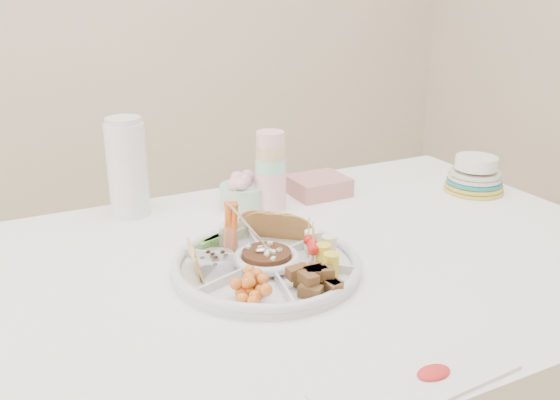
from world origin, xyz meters
name	(u,v)px	position (x,y,z in m)	size (l,w,h in m)	color
party_tray	(267,262)	(-0.10, -0.03, 0.78)	(0.38, 0.38, 0.04)	silver
bean_dip	(267,259)	(-0.10, -0.03, 0.79)	(0.10, 0.10, 0.04)	#352010
tortillas	(281,228)	(-0.02, 0.07, 0.80)	(0.11, 0.11, 0.06)	olive
carrot_cucumber	(224,226)	(-0.15, 0.10, 0.82)	(0.12, 0.12, 0.11)	orange
pita_raisins	(203,260)	(-0.23, 0.00, 0.80)	(0.11, 0.11, 0.06)	tan
cherries	(249,286)	(-0.18, -0.13, 0.79)	(0.10, 0.10, 0.04)	orange
granola_chunks	(315,276)	(-0.06, -0.15, 0.79)	(0.11, 0.11, 0.05)	#432A1E
banana_tomato	(327,238)	(0.03, -0.05, 0.82)	(0.10, 0.10, 0.08)	#F3E088
cup_stack	(271,168)	(0.06, 0.30, 0.87)	(0.08, 0.08, 0.22)	silver
thermos	(127,166)	(-0.27, 0.42, 0.89)	(0.10, 0.10, 0.25)	white
flower_bowl	(243,191)	(0.00, 0.34, 0.80)	(0.12, 0.12, 0.09)	#ABC9BB
napkin_stack	(319,186)	(0.23, 0.34, 0.78)	(0.15, 0.13, 0.05)	tan
plate_stack	(475,173)	(0.64, 0.16, 0.81)	(0.16, 0.16, 0.10)	gold
placemat	(417,381)	(-0.05, -0.45, 0.76)	(0.33, 0.11, 0.01)	silver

